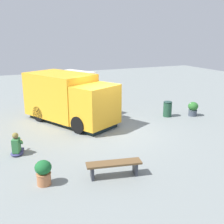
{
  "coord_description": "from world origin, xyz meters",
  "views": [
    {
      "loc": [
        4.81,
        10.53,
        4.17
      ],
      "look_at": [
        0.24,
        0.47,
        1.03
      ],
      "focal_mm": 44.28,
      "sensor_mm": 36.0,
      "label": 1
    }
  ],
  "objects_px": {
    "food_truck": "(69,99)",
    "planter_flowering_near": "(43,172)",
    "planter_flowering_far": "(193,108)",
    "plaza_bench": "(114,166)",
    "trash_bin": "(167,109)",
    "person_customer": "(17,146)"
  },
  "relations": [
    {
      "from": "person_customer",
      "to": "trash_bin",
      "type": "height_order",
      "value": "person_customer"
    },
    {
      "from": "person_customer",
      "to": "planter_flowering_far",
      "type": "xyz_separation_m",
      "value": [
        -8.96,
        -1.25,
        0.08
      ]
    },
    {
      "from": "food_truck",
      "to": "person_customer",
      "type": "height_order",
      "value": "food_truck"
    },
    {
      "from": "food_truck",
      "to": "planter_flowering_far",
      "type": "height_order",
      "value": "food_truck"
    },
    {
      "from": "food_truck",
      "to": "planter_flowering_near",
      "type": "relative_size",
      "value": 6.9
    },
    {
      "from": "food_truck",
      "to": "planter_flowering_near",
      "type": "bearing_deg",
      "value": 66.72
    },
    {
      "from": "trash_bin",
      "to": "person_customer",
      "type": "bearing_deg",
      "value": 12.49
    },
    {
      "from": "planter_flowering_near",
      "to": "plaza_bench",
      "type": "relative_size",
      "value": 0.43
    },
    {
      "from": "planter_flowering_near",
      "to": "planter_flowering_far",
      "type": "xyz_separation_m",
      "value": [
        -8.48,
        -3.71,
        0.0
      ]
    },
    {
      "from": "planter_flowering_far",
      "to": "person_customer",
      "type": "bearing_deg",
      "value": 7.93
    },
    {
      "from": "planter_flowering_near",
      "to": "trash_bin",
      "type": "distance_m",
      "value": 8.31
    },
    {
      "from": "trash_bin",
      "to": "food_truck",
      "type": "bearing_deg",
      "value": -14.53
    },
    {
      "from": "food_truck",
      "to": "person_customer",
      "type": "xyz_separation_m",
      "value": [
        2.81,
        2.96,
        -0.8
      ]
    },
    {
      "from": "plaza_bench",
      "to": "trash_bin",
      "type": "relative_size",
      "value": 2.08
    },
    {
      "from": "food_truck",
      "to": "person_customer",
      "type": "relative_size",
      "value": 6.09
    },
    {
      "from": "planter_flowering_far",
      "to": "trash_bin",
      "type": "relative_size",
      "value": 0.9
    },
    {
      "from": "person_customer",
      "to": "planter_flowering_far",
      "type": "bearing_deg",
      "value": -172.07
    },
    {
      "from": "plaza_bench",
      "to": "trash_bin",
      "type": "bearing_deg",
      "value": -138.58
    },
    {
      "from": "plaza_bench",
      "to": "planter_flowering_near",
      "type": "bearing_deg",
      "value": -11.35
    },
    {
      "from": "planter_flowering_far",
      "to": "plaza_bench",
      "type": "distance_m",
      "value": 7.67
    },
    {
      "from": "planter_flowering_near",
      "to": "plaza_bench",
      "type": "xyz_separation_m",
      "value": [
        -2.02,
        0.41,
        -0.05
      ]
    },
    {
      "from": "food_truck",
      "to": "trash_bin",
      "type": "height_order",
      "value": "food_truck"
    }
  ]
}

